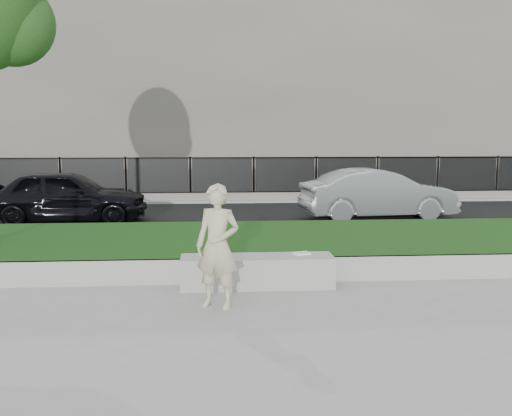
{
  "coord_description": "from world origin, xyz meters",
  "views": [
    {
      "loc": [
        0.2,
        -7.8,
        2.32
      ],
      "look_at": [
        0.87,
        1.2,
        1.18
      ],
      "focal_mm": 40.0,
      "sensor_mm": 36.0,
      "label": 1
    }
  ],
  "objects": [
    {
      "name": "ground",
      "position": [
        0.0,
        0.0,
        0.0
      ],
      "size": [
        90.0,
        90.0,
        0.0
      ],
      "primitive_type": "plane",
      "color": "gray",
      "rests_on": "ground"
    },
    {
      "name": "far_pavement",
      "position": [
        0.0,
        13.0,
        0.06
      ],
      "size": [
        34.0,
        3.0,
        0.12
      ],
      "primitive_type": "cube",
      "color": "gray",
      "rests_on": "ground"
    },
    {
      "name": "man",
      "position": [
        0.25,
        -0.21,
        0.84
      ],
      "size": [
        0.73,
        0.62,
        1.69
      ],
      "primitive_type": "imported",
      "rotation": [
        0.0,
        0.0,
        -0.42
      ],
      "color": "#BFB893",
      "rests_on": "ground"
    },
    {
      "name": "iron_fence",
      "position": [
        0.0,
        12.0,
        0.54
      ],
      "size": [
        32.0,
        0.3,
        1.5
      ],
      "color": "slate",
      "rests_on": "far_pavement"
    },
    {
      "name": "car_silver",
      "position": [
        4.72,
        7.54,
        0.73
      ],
      "size": [
        4.33,
        1.9,
        1.38
      ],
      "primitive_type": "imported",
      "rotation": [
        0.0,
        0.0,
        1.68
      ],
      "color": "gray",
      "rests_on": "street"
    },
    {
      "name": "building_facade",
      "position": [
        0.0,
        20.0,
        5.0
      ],
      "size": [
        34.0,
        10.0,
        10.0
      ],
      "primitive_type": "cube",
      "color": "#605C54",
      "rests_on": "ground"
    },
    {
      "name": "grass_kerb",
      "position": [
        0.0,
        1.04,
        0.2
      ],
      "size": [
        34.0,
        0.08,
        0.4
      ],
      "primitive_type": "cube",
      "color": "gray",
      "rests_on": "ground"
    },
    {
      "name": "grass_bank",
      "position": [
        0.0,
        3.0,
        0.2
      ],
      "size": [
        34.0,
        4.0,
        0.4
      ],
      "primitive_type": "cube",
      "color": "black",
      "rests_on": "ground"
    },
    {
      "name": "book",
      "position": [
        1.57,
        0.9,
        0.5
      ],
      "size": [
        0.29,
        0.25,
        0.03
      ],
      "primitive_type": "cube",
      "rotation": [
        0.0,
        0.0,
        0.3
      ],
      "color": "white",
      "rests_on": "stone_bench"
    },
    {
      "name": "street",
      "position": [
        0.0,
        8.5,
        0.02
      ],
      "size": [
        34.0,
        7.0,
        0.04
      ],
      "primitive_type": "cube",
      "color": "black",
      "rests_on": "ground"
    },
    {
      "name": "stone_bench",
      "position": [
        0.86,
        0.8,
        0.24
      ],
      "size": [
        2.35,
        0.59,
        0.48
      ],
      "primitive_type": "cube",
      "color": "gray",
      "rests_on": "ground"
    },
    {
      "name": "car_dark",
      "position": [
        -3.66,
        7.42,
        0.75
      ],
      "size": [
        4.17,
        1.68,
        1.42
      ],
      "primitive_type": "imported",
      "rotation": [
        0.0,
        0.0,
        1.57
      ],
      "color": "black",
      "rests_on": "street"
    }
  ]
}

